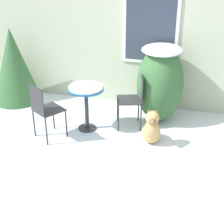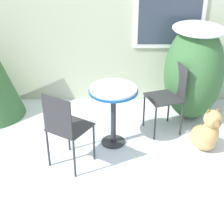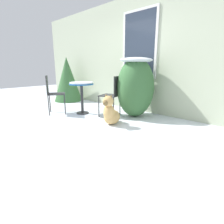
{
  "view_description": "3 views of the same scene",
  "coord_description": "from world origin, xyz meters",
  "px_view_note": "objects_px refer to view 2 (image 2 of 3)",
  "views": [
    {
      "loc": [
        1.33,
        -3.98,
        2.93
      ],
      "look_at": [
        0.0,
        0.6,
        0.55
      ],
      "focal_mm": 55.0,
      "sensor_mm": 36.0,
      "label": 1
    },
    {
      "loc": [
        -0.56,
        -2.8,
        2.53
      ],
      "look_at": [
        -0.54,
        0.92,
        0.46
      ],
      "focal_mm": 55.0,
      "sensor_mm": 36.0,
      "label": 2
    },
    {
      "loc": [
        2.98,
        -1.71,
        1.15
      ],
      "look_at": [
        0.6,
        0.81,
        0.26
      ],
      "focal_mm": 28.0,
      "sensor_mm": 36.0,
      "label": 3
    }
  ],
  "objects_px": {
    "patio_chair_near_table": "(168,94)",
    "dog": "(205,133)",
    "patio_table": "(112,98)",
    "patio_chair_far_side": "(64,127)"
  },
  "relations": [
    {
      "from": "patio_chair_near_table",
      "to": "dog",
      "type": "relative_size",
      "value": 1.51
    },
    {
      "from": "patio_chair_near_table",
      "to": "patio_chair_far_side",
      "type": "relative_size",
      "value": 1.0
    },
    {
      "from": "patio_chair_near_table",
      "to": "patio_chair_far_side",
      "type": "distance_m",
      "value": 1.51
    },
    {
      "from": "patio_chair_near_table",
      "to": "dog",
      "type": "bearing_deg",
      "value": 21.54
    },
    {
      "from": "patio_chair_far_side",
      "to": "dog",
      "type": "relative_size",
      "value": 1.51
    },
    {
      "from": "patio_chair_near_table",
      "to": "dog",
      "type": "xyz_separation_m",
      "value": [
        0.41,
        -0.5,
        -0.3
      ]
    },
    {
      "from": "patio_table",
      "to": "patio_chair_far_side",
      "type": "height_order",
      "value": "patio_chair_far_side"
    },
    {
      "from": "patio_table",
      "to": "patio_chair_near_table",
      "type": "relative_size",
      "value": 0.83
    },
    {
      "from": "patio_chair_far_side",
      "to": "patio_table",
      "type": "bearing_deg",
      "value": -105.75
    },
    {
      "from": "patio_chair_far_side",
      "to": "patio_chair_near_table",
      "type": "bearing_deg",
      "value": -115.26
    }
  ]
}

